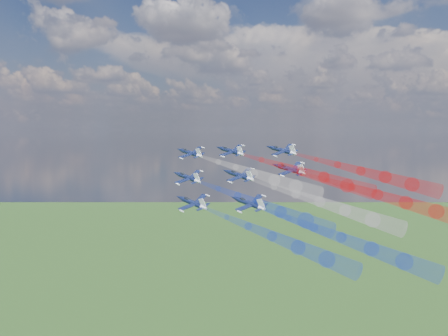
% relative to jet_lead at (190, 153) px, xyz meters
% --- Properties ---
extents(jet_lead, '(14.84, 13.30, 8.48)m').
position_rel_jet_lead_xyz_m(jet_lead, '(0.00, 0.00, 0.00)').
color(jet_lead, black).
extents(trail_lead, '(41.89, 17.87, 12.84)m').
position_rel_jet_lead_xyz_m(trail_lead, '(25.15, -7.99, -4.83)').
color(trail_lead, white).
extents(jet_inner_left, '(14.84, 13.30, 8.48)m').
position_rel_jet_lead_xyz_m(jet_inner_left, '(5.91, -11.90, -6.46)').
color(jet_inner_left, black).
extents(trail_inner_left, '(41.89, 17.87, 12.84)m').
position_rel_jet_lead_xyz_m(trail_inner_left, '(31.06, -19.89, -11.29)').
color(trail_inner_left, blue).
extents(jet_inner_right, '(14.84, 13.30, 8.48)m').
position_rel_jet_lead_xyz_m(jet_inner_right, '(12.39, 3.66, 0.71)').
color(jet_inner_right, black).
extents(trail_inner_right, '(41.89, 17.87, 12.84)m').
position_rel_jet_lead_xyz_m(trail_inner_right, '(37.54, -4.32, -4.12)').
color(trail_inner_right, red).
extents(jet_outer_left, '(14.84, 13.30, 8.48)m').
position_rel_jet_lead_xyz_m(jet_outer_left, '(13.82, -23.22, -11.80)').
color(jet_outer_left, black).
extents(trail_outer_left, '(41.89, 17.87, 12.84)m').
position_rel_jet_lead_xyz_m(trail_outer_left, '(38.97, -31.20, -16.63)').
color(trail_outer_left, blue).
extents(jet_center_third, '(14.84, 13.30, 8.48)m').
position_rel_jet_lead_xyz_m(jet_center_third, '(20.76, -8.74, -5.50)').
color(jet_center_third, black).
extents(trail_center_third, '(41.89, 17.87, 12.84)m').
position_rel_jet_lead_xyz_m(trail_center_third, '(45.91, -16.73, -10.33)').
color(trail_center_third, white).
extents(jet_outer_right, '(14.84, 13.30, 8.48)m').
position_rel_jet_lead_xyz_m(jet_outer_right, '(27.29, 9.18, 0.98)').
color(jet_outer_right, black).
extents(trail_outer_right, '(41.89, 17.87, 12.84)m').
position_rel_jet_lead_xyz_m(trail_outer_right, '(52.44, 1.19, -3.84)').
color(trail_outer_right, red).
extents(jet_rear_left, '(14.84, 13.30, 8.48)m').
position_rel_jet_lead_xyz_m(jet_rear_left, '(28.57, -20.07, -11.40)').
color(jet_rear_left, black).
extents(trail_rear_left, '(41.89, 17.87, 12.84)m').
position_rel_jet_lead_xyz_m(trail_rear_left, '(53.72, -28.06, -16.23)').
color(trail_rear_left, blue).
extents(jet_rear_right, '(14.84, 13.30, 8.48)m').
position_rel_jet_lead_xyz_m(jet_rear_right, '(33.50, -2.20, -3.83)').
color(jet_rear_right, black).
extents(trail_rear_right, '(41.89, 17.87, 12.84)m').
position_rel_jet_lead_xyz_m(trail_rear_right, '(58.65, -10.19, -8.66)').
color(trail_rear_right, red).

